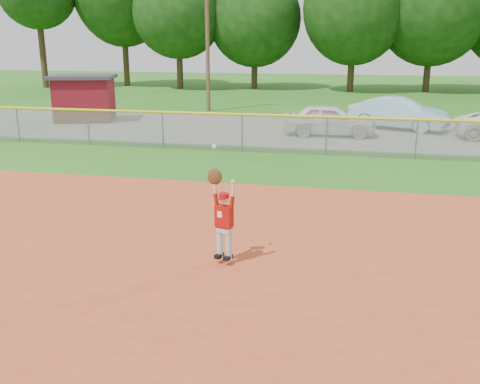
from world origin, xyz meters
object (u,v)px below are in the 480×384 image
car_white_a (330,120)px  utility_shed (84,98)px  car_blue (398,113)px  ballplayer (223,215)px

car_white_a → utility_shed: (-13.35, 1.90, 0.53)m
car_white_a → car_blue: size_ratio=0.89×
utility_shed → ballplayer: utility_shed is taller
car_blue → ballplayer: bearing=-172.7°
car_blue → utility_shed: utility_shed is taller
utility_shed → ballplayer: (12.02, -17.30, -0.22)m
utility_shed → car_white_a: bearing=-8.1°
car_blue → car_white_a: bearing=149.7°
car_blue → utility_shed: 16.61m
ballplayer → car_white_a: bearing=85.0°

